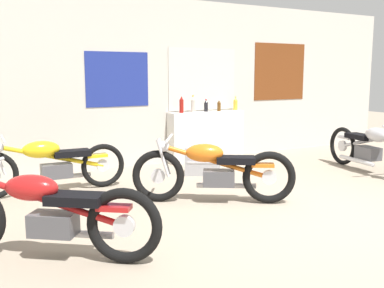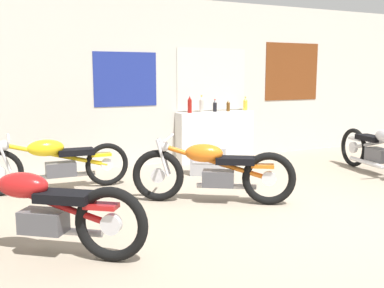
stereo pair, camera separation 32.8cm
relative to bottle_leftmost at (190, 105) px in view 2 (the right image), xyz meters
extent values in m
plane|color=gray|center=(-0.04, -3.55, -1.02)|extent=(24.00, 24.00, 0.00)
cube|color=beige|center=(-0.04, 0.22, 0.38)|extent=(10.00, 0.06, 2.80)
cube|color=silver|center=(0.53, 0.19, 0.43)|extent=(1.30, 0.01, 1.03)
cube|color=beige|center=(0.53, 0.18, 0.43)|extent=(1.36, 0.01, 1.09)
cube|color=brown|center=(2.30, 0.19, 0.56)|extent=(1.23, 0.01, 1.09)
cube|color=navy|center=(-1.07, 0.19, 0.43)|extent=(1.06, 0.01, 0.88)
cube|color=silver|center=(0.53, 0.04, -0.58)|extent=(1.44, 0.28, 0.88)
cylinder|color=maroon|center=(0.00, 0.00, -0.03)|extent=(0.07, 0.07, 0.22)
cone|color=maroon|center=(0.00, 0.00, 0.12)|extent=(0.06, 0.06, 0.06)
cylinder|color=silver|center=(0.00, 0.00, 0.16)|extent=(0.03, 0.03, 0.02)
cylinder|color=#B7B2A8|center=(0.24, 0.02, -0.03)|extent=(0.07, 0.07, 0.21)
cone|color=#B7B2A8|center=(0.24, 0.02, 0.10)|extent=(0.06, 0.06, 0.06)
cylinder|color=gold|center=(0.24, 0.02, 0.14)|extent=(0.03, 0.03, 0.02)
cylinder|color=black|center=(0.51, 0.03, -0.06)|extent=(0.07, 0.07, 0.16)
cone|color=black|center=(0.51, 0.03, 0.04)|extent=(0.06, 0.06, 0.04)
cylinder|color=red|center=(0.51, 0.03, 0.07)|extent=(0.03, 0.03, 0.02)
cylinder|color=#5B3814|center=(0.76, 0.00, -0.06)|extent=(0.06, 0.06, 0.15)
cone|color=#5B3814|center=(0.76, 0.00, 0.04)|extent=(0.05, 0.05, 0.04)
cylinder|color=silver|center=(0.76, 0.00, 0.07)|extent=(0.03, 0.03, 0.02)
cylinder|color=gold|center=(1.15, 0.05, -0.05)|extent=(0.08, 0.08, 0.18)
cone|color=gold|center=(1.15, 0.05, 0.07)|extent=(0.07, 0.07, 0.05)
cylinder|color=gold|center=(1.15, 0.05, 0.10)|extent=(0.03, 0.03, 0.02)
torus|color=black|center=(2.36, -1.43, -0.70)|extent=(0.18, 0.65, 0.64)
cylinder|color=silver|center=(2.36, -1.43, -0.70)|extent=(0.08, 0.19, 0.18)
cube|color=#4C4C51|center=(2.25, -2.05, -0.71)|extent=(0.29, 0.42, 0.20)
cylinder|color=#B2B2B7|center=(2.25, -2.05, -0.51)|extent=(0.28, 1.27, 0.42)
cube|color=black|center=(2.29, -1.84, -0.48)|extent=(0.32, 0.51, 0.08)
cube|color=#B2B2B7|center=(2.35, -1.51, -0.54)|extent=(0.19, 0.30, 0.04)
cylinder|color=silver|center=(2.13, -1.93, -0.84)|extent=(0.20, 0.77, 0.06)
torus|color=black|center=(-1.35, -1.94, -0.70)|extent=(0.58, 0.42, 0.64)
cylinder|color=silver|center=(-1.35, -1.94, -0.70)|extent=(0.18, 0.15, 0.17)
torus|color=black|center=(-0.23, -2.66, -0.70)|extent=(0.58, 0.42, 0.64)
cylinder|color=silver|center=(-0.23, -2.66, -0.70)|extent=(0.18, 0.15, 0.17)
cube|color=#4C4C51|center=(-0.74, -2.33, -0.72)|extent=(0.43, 0.39, 0.19)
cylinder|color=orange|center=(-0.74, -2.33, -0.53)|extent=(1.05, 0.70, 0.40)
ellipsoid|color=orange|center=(-0.88, -2.24, -0.41)|extent=(0.51, 0.45, 0.22)
cube|color=black|center=(-0.57, -2.44, -0.49)|extent=(0.51, 0.45, 0.08)
cube|color=orange|center=(-0.30, -2.61, -0.55)|extent=(0.30, 0.26, 0.04)
cylinder|color=silver|center=(-1.33, -2.02, -0.47)|extent=(0.16, 0.12, 0.45)
cylinder|color=silver|center=(-1.27, -1.92, -0.47)|extent=(0.16, 0.12, 0.45)
cylinder|color=silver|center=(-1.24, -2.01, -0.24)|extent=(0.37, 0.56, 0.03)
sphere|color=silver|center=(-1.29, -1.98, -0.34)|extent=(0.13, 0.13, 0.13)
cylinder|color=silver|center=(-0.58, -2.27, -0.84)|extent=(0.65, 0.45, 0.06)
torus|color=black|center=(-1.71, -0.91, -0.72)|extent=(0.60, 0.10, 0.60)
cylinder|color=silver|center=(-1.71, -0.91, -0.72)|extent=(0.17, 0.06, 0.17)
cube|color=#4C4C51|center=(-2.33, -0.88, -0.73)|extent=(0.40, 0.24, 0.18)
cylinder|color=yellow|center=(-2.33, -0.88, -0.55)|extent=(1.26, 0.12, 0.39)
ellipsoid|color=yellow|center=(-2.51, -0.88, -0.43)|extent=(0.48, 0.26, 0.22)
cube|color=black|center=(-2.12, -0.89, -0.51)|extent=(0.48, 0.26, 0.08)
cube|color=yellow|center=(-1.79, -0.91, -0.57)|extent=(0.28, 0.15, 0.04)
cylinder|color=silver|center=(-3.02, -0.91, -0.50)|extent=(0.17, 0.04, 0.44)
cylinder|color=silver|center=(-3.02, -0.79, -0.50)|extent=(0.17, 0.04, 0.44)
cylinder|color=silver|center=(-2.95, -0.85, -0.27)|extent=(0.06, 0.64, 0.03)
sphere|color=silver|center=(-3.01, -0.85, -0.37)|extent=(0.13, 0.13, 0.13)
cylinder|color=silver|center=(-2.23, -0.75, -0.85)|extent=(0.76, 0.10, 0.06)
torus|color=black|center=(-2.36, -3.44, -0.70)|extent=(0.56, 0.46, 0.64)
cylinder|color=silver|center=(-2.36, -3.44, -0.70)|extent=(0.18, 0.16, 0.18)
cube|color=#4C4C51|center=(-2.85, -3.07, -0.72)|extent=(0.44, 0.41, 0.19)
cylinder|color=#B21919|center=(-2.85, -3.07, -0.53)|extent=(1.02, 0.80, 0.40)
ellipsoid|color=#B21919|center=(-2.99, -2.96, -0.41)|extent=(0.51, 0.47, 0.22)
cube|color=black|center=(-2.69, -3.19, -0.49)|extent=(0.51, 0.47, 0.08)
cube|color=#B21919|center=(-2.43, -3.39, -0.55)|extent=(0.30, 0.28, 0.04)
cylinder|color=silver|center=(-2.69, -3.01, -0.84)|extent=(0.63, 0.51, 0.06)
cube|color=#9E9EA3|center=(-0.14, -0.94, -0.80)|extent=(0.59, 0.48, 0.43)
cube|color=silver|center=(-0.20, -1.04, -0.80)|extent=(0.40, 0.24, 0.02)
cube|color=black|center=(-0.14, -0.94, -0.58)|extent=(0.18, 0.12, 0.02)
camera|label=1|loc=(-3.60, -6.77, 0.53)|focal=42.00mm
camera|label=2|loc=(-3.31, -6.92, 0.53)|focal=42.00mm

